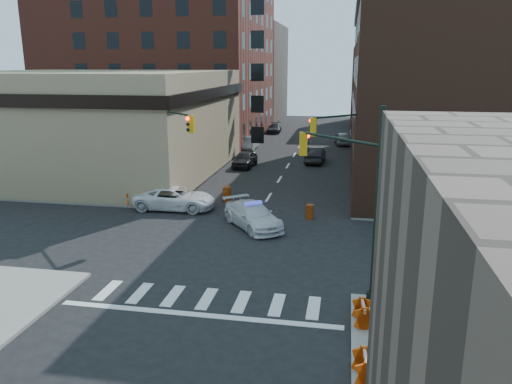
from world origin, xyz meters
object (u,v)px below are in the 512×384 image
at_px(parked_car_enear, 315,155).
at_px(barricade_se_a, 363,314).
at_px(pedestrian_a, 121,185).
at_px(barrel_road, 310,212).
at_px(police_car, 253,216).
at_px(parked_car_wnear, 245,159).
at_px(barrel_bank, 227,194).
at_px(pedestrian_b, 117,183).
at_px(barricade_nw_a, 166,200).
at_px(pickup, 175,198).
at_px(parked_car_wfar, 250,143).

distance_m(parked_car_enear, barricade_se_a, 32.41).
distance_m(pedestrian_a, barrel_road, 14.51).
height_order(police_car, pedestrian_a, pedestrian_a).
bearing_deg(parked_car_wnear, barrel_bank, -81.26).
xyz_separation_m(parked_car_enear, pedestrian_b, (-13.72, -15.74, 0.20)).
distance_m(parked_car_wnear, barricade_nw_a, 14.98).
bearing_deg(barricade_nw_a, pickup, -18.34).
bearing_deg(barricade_se_a, parked_car_enear, 1.67).
relative_size(pedestrian_a, barrel_bank, 1.46).
distance_m(parked_car_enear, pedestrian_b, 20.88).
height_order(police_car, barrel_road, police_car).
xyz_separation_m(police_car, parked_car_wnear, (-4.15, 17.86, 0.02)).
height_order(police_car, barricade_se_a, police_car).
distance_m(parked_car_wfar, pedestrian_a, 23.39).
xyz_separation_m(police_car, barricade_nw_a, (-6.70, 3.09, -0.17)).
relative_size(pickup, barrel_road, 5.92).
relative_size(barrel_bank, barricade_nw_a, 0.98).
relative_size(parked_car_wnear, parked_car_wfar, 1.05).
xyz_separation_m(parked_car_wnear, barrel_bank, (1.26, -12.52, -0.21)).
distance_m(pickup, pedestrian_b, 6.03).
bearing_deg(pedestrian_b, pickup, -47.90).
distance_m(parked_car_wfar, pedestrian_b, 23.22).
bearing_deg(pickup, pedestrian_b, 62.60).
height_order(police_car, parked_car_enear, parked_car_enear).
bearing_deg(barricade_nw_a, parked_car_wnear, 78.97).
relative_size(pedestrian_b, barrel_bank, 1.53).
distance_m(police_car, pedestrian_a, 12.13).
distance_m(parked_car_wfar, barricade_se_a, 40.71).
height_order(police_car, barricade_nw_a, police_car).
distance_m(police_car, barricade_nw_a, 7.38).
bearing_deg(barricade_nw_a, barricade_se_a, -48.51).
bearing_deg(barricade_se_a, parked_car_wfar, 11.75).
distance_m(parked_car_wnear, pedestrian_a, 14.36).
bearing_deg(barrel_bank, barrel_road, -26.00).
xyz_separation_m(police_car, pickup, (-5.95, 2.86, 0.03)).
xyz_separation_m(police_car, parked_car_wfar, (-5.65, 27.99, -0.04)).
height_order(barrel_bank, barricade_nw_a, barrel_bank).
bearing_deg(pickup, pedestrian_a, 63.28).
bearing_deg(barrel_bank, pickup, -140.92).
relative_size(pickup, parked_car_enear, 1.16).
distance_m(pedestrian_a, barrel_bank, 8.07).
relative_size(pickup, parked_car_wnear, 1.24).
height_order(parked_car_wnear, pedestrian_b, pedestrian_b).
xyz_separation_m(parked_car_enear, pedestrian_a, (-13.31, -16.01, 0.16)).
distance_m(pedestrian_b, barrel_bank, 8.49).
bearing_deg(barrel_road, parked_car_enear, 92.73).
bearing_deg(barrel_bank, parked_car_wnear, 95.76).
xyz_separation_m(parked_car_wfar, barrel_bank, (2.75, -22.65, -0.15)).
bearing_deg(parked_car_wfar, police_car, -77.90).
relative_size(pedestrian_a, barricade_se_a, 1.43).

